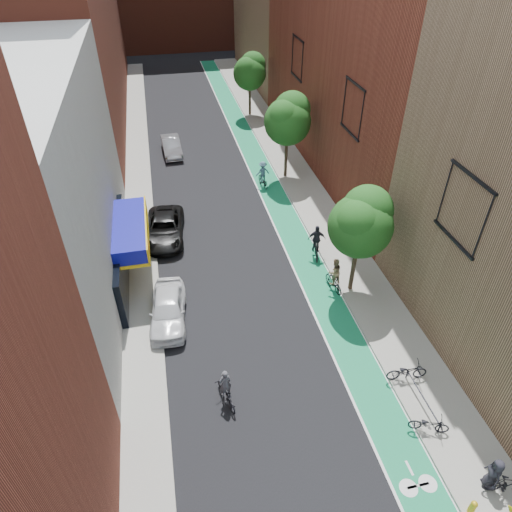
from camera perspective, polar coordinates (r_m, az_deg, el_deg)
ground at (r=19.45m, az=6.63°, el=-26.32°), size 160.00×160.00×0.00m
bike_lane at (r=38.84m, az=0.55°, el=10.96°), size 2.00×68.00×0.01m
sidewalk_left at (r=38.08m, az=-14.49°, el=9.27°), size 2.00×68.00×0.15m
sidewalk_right at (r=39.38m, az=4.17°, el=11.37°), size 3.00×68.00×0.15m
building_left_white at (r=25.67m, az=-27.38°, el=6.79°), size 8.00×20.00×12.00m
building_right_mid_red at (r=37.88m, az=14.01°, el=26.90°), size 8.00×28.00×22.00m
tree_near at (r=23.88m, az=13.08°, el=4.25°), size 3.40×3.36×6.42m
tree_mid at (r=35.50m, az=4.04°, el=16.85°), size 3.55×3.53×6.74m
tree_far at (r=48.56m, az=-0.76°, el=22.16°), size 3.30×3.25×6.21m
parked_car_white at (r=24.29m, az=-10.95°, el=-6.51°), size 2.24×4.64×1.53m
parked_car_black at (r=30.33m, az=-11.33°, el=3.39°), size 2.90×5.38×1.44m
parked_car_silver at (r=41.67m, az=-10.52°, el=13.34°), size 1.70×4.39×1.42m
cyclist_lead at (r=20.71m, az=-3.80°, el=-16.60°), size 1.07×1.91×1.92m
cyclist_lane_near at (r=26.01m, az=9.73°, el=-2.56°), size 0.93×1.73×2.03m
cyclist_lane_mid at (r=28.29m, az=7.57°, el=1.39°), size 1.15×1.82×2.18m
cyclist_lane_far at (r=35.72m, az=0.86°, el=10.03°), size 1.16×1.81×2.02m
parked_bike_near at (r=21.09m, az=20.81°, el=-19.05°), size 1.73×1.13×0.86m
parked_bike_mid at (r=20.71m, az=29.01°, el=-23.72°), size 1.85×1.01×1.07m
parked_bike_far at (r=22.40m, az=18.35°, el=-13.52°), size 1.95×0.87×0.99m
pedestrian at (r=20.40m, az=27.59°, el=-22.98°), size 0.65×0.86×1.57m
fire_hydrant at (r=19.95m, az=25.46°, el=-26.45°), size 0.24×0.24×0.69m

